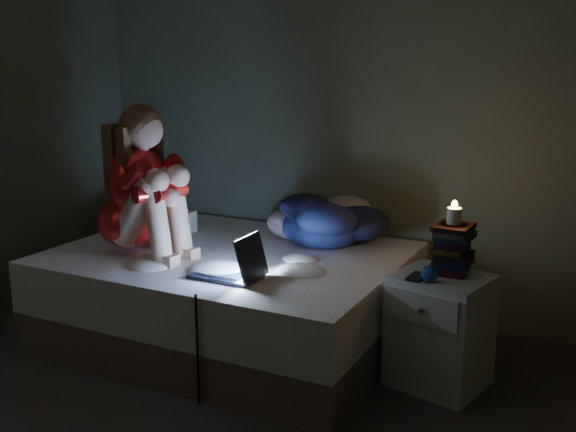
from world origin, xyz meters
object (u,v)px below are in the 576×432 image
Objects in this scene: woman at (127,179)px; laptop at (226,254)px; bed at (230,295)px; phone at (420,279)px; candle at (454,214)px; nightstand at (440,331)px.

woman is 2.46× the size of laptop.
phone is at bearing -6.40° from bed.
candle reaches higher than phone.
laptop reaches higher than bed.
bed is at bearing -168.05° from nightstand.
phone is (-0.10, -0.20, -0.29)m from candle.
nightstand is at bearing 43.99° from phone.
phone reaches higher than nightstand.
bed is 23.85× the size of candle.
nightstand is 0.58m from candle.
woman reaches higher than phone.
bed is 13.63× the size of phone.
nightstand is (1.23, -0.02, 0.02)m from bed.
woman is 1.87m from nightstand.
woman is 1.78m from candle.
bed is 0.59m from laptop.
phone is at bearing 15.38° from laptop.
woman is 1.47× the size of nightstand.
laptop is 2.44× the size of phone.
nightstand is 0.32m from phone.
woman is at bearing -159.71° from nightstand.
phone is (-0.08, -0.11, 0.29)m from nightstand.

